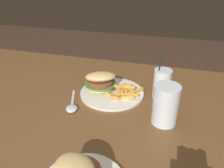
# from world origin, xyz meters

# --- Properties ---
(dining_table) EXTENTS (1.58, 1.10, 0.78)m
(dining_table) POSITION_xyz_m (0.00, 0.00, 0.68)
(dining_table) COLOR brown
(dining_table) RESTS_ON ground_plane
(meal_plate_near) EXTENTS (0.27, 0.27, 0.11)m
(meal_plate_near) POSITION_xyz_m (-0.09, -0.18, 0.81)
(meal_plate_near) COLOR silver
(meal_plate_near) RESTS_ON dining_table
(beer_glass) EXTENTS (0.09, 0.09, 0.14)m
(beer_glass) POSITION_xyz_m (-0.34, -0.04, 0.84)
(beer_glass) COLOR silver
(beer_glass) RESTS_ON dining_table
(juice_glass) EXTENTS (0.07, 0.07, 0.21)m
(juice_glass) POSITION_xyz_m (-0.31, -0.22, 0.83)
(juice_glass) COLOR silver
(juice_glass) RESTS_ON dining_table
(spoon) EXTENTS (0.09, 0.17, 0.02)m
(spoon) POSITION_xyz_m (0.00, -0.03, 0.78)
(spoon) COLOR silver
(spoon) RESTS_ON dining_table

